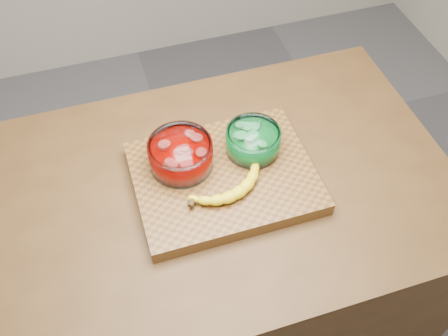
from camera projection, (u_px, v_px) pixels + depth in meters
name	position (u px, v px, depth m)	size (l,w,h in m)	color
ground	(224.00, 318.00, 1.99)	(3.50, 3.50, 0.00)	#58585D
counter	(224.00, 265.00, 1.64)	(1.20, 0.80, 0.90)	#4A2F16
cutting_board	(224.00, 178.00, 1.27)	(0.45, 0.35, 0.04)	brown
bowl_red	(181.00, 155.00, 1.24)	(0.16, 0.16, 0.08)	white
bowl_green	(253.00, 141.00, 1.28)	(0.14, 0.14, 0.07)	white
banana	(226.00, 182.00, 1.22)	(0.23, 0.15, 0.03)	yellow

